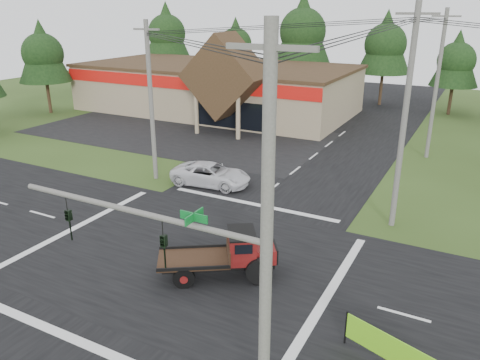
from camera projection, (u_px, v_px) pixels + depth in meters
The scene contains 19 objects.
ground at pixel (188, 255), 22.43m from camera, with size 120.00×120.00×0.00m, color #2D4016.
road_ns at pixel (188, 255), 22.43m from camera, with size 12.00×120.00×0.02m, color black.
road_ew at pixel (188, 255), 22.43m from camera, with size 120.00×12.00×0.02m, color black.
parking_apron at pixel (177, 133), 44.33m from camera, with size 28.00×14.00×0.02m, color black.
cvs_building at pixel (217, 87), 52.89m from camera, with size 30.40×18.20×9.19m.
traffic_signal_mast at pixel (206, 283), 12.13m from camera, with size 8.12×0.24×7.00m.
utility_pole_nr at pixel (266, 257), 10.97m from camera, with size 2.00×0.30×11.00m.
utility_pole_nw at pixel (151, 101), 30.71m from camera, with size 2.00×0.30×10.50m.
utility_pole_ne at pixel (404, 119), 23.53m from camera, with size 2.00×0.30×11.50m.
utility_pole_n at pixel (437, 84), 35.20m from camera, with size 2.00×0.30×11.20m.
tree_row_a at pixel (167, 31), 65.99m from camera, with size 6.72×6.72×12.12m.
tree_row_b at pixel (236, 43), 63.73m from camera, with size 5.60×5.60×10.10m.
tree_row_c at pixel (303, 29), 57.83m from camera, with size 7.28×7.28×13.13m.
tree_row_d at pixel (386, 42), 54.74m from camera, with size 6.16×6.16×11.11m.
tree_row_e at pixel (457, 59), 50.04m from camera, with size 5.04×5.04×9.09m.
tree_side_w at pixel (42, 52), 50.73m from camera, with size 5.60×5.60×10.10m.
antique_flatbed_truck at pixel (218, 254), 20.33m from camera, with size 1.96×5.13×2.15m, color #520B0C, non-canonical shape.
roadside_banner at pixel (396, 356), 14.98m from camera, with size 3.91×0.11×1.34m, color #6BBF19, non-canonical shape.
white_pickup at pixel (211, 174), 31.11m from camera, with size 2.44×5.30×1.47m, color silver.
Camera 1 is at (11.47, -16.34, 11.14)m, focal length 35.00 mm.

